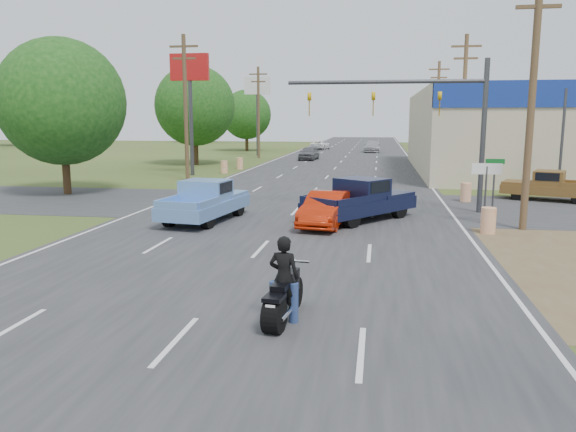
% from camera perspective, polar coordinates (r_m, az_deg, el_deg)
% --- Properties ---
extents(ground, '(200.00, 200.00, 0.00)m').
position_cam_1_polar(ground, '(11.45, -11.33, -12.41)').
color(ground, '#3A471C').
rests_on(ground, ground).
extents(main_road, '(15.00, 180.00, 0.02)m').
position_cam_1_polar(main_road, '(50.23, 4.80, 4.86)').
color(main_road, '#2D2D30').
rests_on(main_road, ground).
extents(cross_road, '(120.00, 10.00, 0.02)m').
position_cam_1_polar(cross_road, '(28.49, 1.36, 1.14)').
color(cross_road, '#2D2D30').
rests_on(cross_road, ground).
extents(utility_pole_1, '(2.00, 0.28, 10.00)m').
position_cam_1_polar(utility_pole_1, '(23.62, 23.57, 11.48)').
color(utility_pole_1, '#4C3823').
rests_on(utility_pole_1, ground).
extents(utility_pole_2, '(2.00, 0.28, 10.00)m').
position_cam_1_polar(utility_pole_2, '(41.31, 17.39, 10.77)').
color(utility_pole_2, '#4C3823').
rests_on(utility_pole_2, ground).
extents(utility_pole_3, '(2.00, 0.28, 10.00)m').
position_cam_1_polar(utility_pole_3, '(59.19, 14.94, 10.45)').
color(utility_pole_3, '#4C3823').
rests_on(utility_pole_3, ground).
extents(utility_pole_5, '(2.00, 0.28, 10.00)m').
position_cam_1_polar(utility_pole_5, '(40.19, -10.38, 11.09)').
color(utility_pole_5, '#4C3823').
rests_on(utility_pole_5, ground).
extents(utility_pole_6, '(2.00, 0.28, 10.00)m').
position_cam_1_polar(utility_pole_6, '(63.33, -3.01, 10.69)').
color(utility_pole_6, '#4C3823').
rests_on(utility_pole_6, ground).
extents(tree_0, '(7.14, 7.14, 8.84)m').
position_cam_1_polar(tree_0, '(34.83, -22.01, 10.69)').
color(tree_0, '#422D19').
rests_on(tree_0, ground).
extents(tree_1, '(7.56, 7.56, 9.36)m').
position_cam_1_polar(tree_1, '(54.73, -9.45, 10.99)').
color(tree_1, '#422D19').
rests_on(tree_1, ground).
extents(tree_2, '(6.72, 6.72, 8.32)m').
position_cam_1_polar(tree_2, '(78.02, -4.24, 10.24)').
color(tree_2, '#422D19').
rests_on(tree_2, ground).
extents(tree_4, '(9.24, 9.24, 11.44)m').
position_cam_1_polar(tree_4, '(103.32, -25.96, 10.21)').
color(tree_4, '#422D19').
rests_on(tree_4, ground).
extents(tree_5, '(7.98, 7.98, 9.88)m').
position_cam_1_polar(tree_5, '(108.13, 23.56, 9.82)').
color(tree_5, '#422D19').
rests_on(tree_5, ground).
extents(tree_6, '(8.82, 8.82, 10.92)m').
position_cam_1_polar(tree_6, '(110.25, -8.84, 10.81)').
color(tree_6, '#422D19').
rests_on(tree_6, ground).
extents(barrel_0, '(0.56, 0.56, 1.00)m').
position_cam_1_polar(barrel_0, '(22.62, 19.68, -0.44)').
color(barrel_0, orange).
rests_on(barrel_0, ground).
extents(barrel_1, '(0.56, 0.56, 1.00)m').
position_cam_1_polar(barrel_1, '(30.98, 17.62, 2.29)').
color(barrel_1, orange).
rests_on(barrel_1, ground).
extents(barrel_2, '(0.56, 0.56, 1.00)m').
position_cam_1_polar(barrel_2, '(45.76, -6.50, 4.96)').
color(barrel_2, orange).
rests_on(barrel_2, ground).
extents(barrel_3, '(0.56, 0.56, 1.00)m').
position_cam_1_polar(barrel_3, '(49.54, -4.91, 5.35)').
color(barrel_3, orange).
rests_on(barrel_3, ground).
extents(pole_sign_left_near, '(3.00, 0.35, 9.20)m').
position_cam_1_polar(pole_sign_left_near, '(44.38, -9.94, 13.36)').
color(pole_sign_left_near, '#3F3F44').
rests_on(pole_sign_left_near, ground).
extents(pole_sign_left_far, '(3.00, 0.35, 9.20)m').
position_cam_1_polar(pole_sign_left_far, '(67.50, -3.15, 12.21)').
color(pole_sign_left_far, '#3F3F44').
rests_on(pole_sign_left_far, ground).
extents(lane_sign, '(1.20, 0.08, 2.52)m').
position_cam_1_polar(lane_sign, '(24.42, 19.50, 3.61)').
color(lane_sign, '#3F3F44').
rests_on(lane_sign, ground).
extents(street_name_sign, '(0.80, 0.08, 2.61)m').
position_cam_1_polar(street_name_sign, '(26.02, 20.19, 3.27)').
color(street_name_sign, '#3F3F44').
rests_on(street_name_sign, ground).
extents(signal_mast, '(9.12, 0.40, 7.00)m').
position_cam_1_polar(signal_mast, '(26.98, 13.67, 10.60)').
color(signal_mast, '#3F3F44').
rests_on(signal_mast, ground).
extents(red_convertible, '(2.09, 4.38, 1.39)m').
position_cam_1_polar(red_convertible, '(22.80, 3.95, 0.69)').
color(red_convertible, '#B52108').
rests_on(red_convertible, ground).
extents(motorcycle, '(0.77, 2.34, 1.19)m').
position_cam_1_polar(motorcycle, '(12.02, -0.50, -8.45)').
color(motorcycle, black).
rests_on(motorcycle, ground).
extents(rider, '(0.70, 0.51, 1.79)m').
position_cam_1_polar(rider, '(11.97, -0.41, -6.69)').
color(rider, black).
rests_on(rider, ground).
extents(blue_pickup, '(2.76, 5.53, 1.76)m').
position_cam_1_polar(blue_pickup, '(24.23, -8.29, 1.60)').
color(blue_pickup, black).
rests_on(blue_pickup, ground).
extents(navy_pickup, '(4.94, 5.64, 1.81)m').
position_cam_1_polar(navy_pickup, '(24.33, 7.53, 1.73)').
color(navy_pickup, black).
rests_on(navy_pickup, ground).
extents(brown_pickup, '(5.18, 3.54, 1.60)m').
position_cam_1_polar(brown_pickup, '(33.04, 24.92, 2.82)').
color(brown_pickup, black).
rests_on(brown_pickup, ground).
extents(distant_car_grey, '(2.08, 4.41, 1.46)m').
position_cam_1_polar(distant_car_grey, '(60.47, 2.14, 6.39)').
color(distant_car_grey, slate).
rests_on(distant_car_grey, ground).
extents(distant_car_silver, '(2.07, 5.09, 1.48)m').
position_cam_1_polar(distant_car_silver, '(75.80, 8.51, 6.98)').
color(distant_car_silver, '#ACABB0').
rests_on(distant_car_silver, ground).
extents(distant_car_white, '(2.82, 4.87, 1.28)m').
position_cam_1_polar(distant_car_white, '(81.75, 3.30, 7.20)').
color(distant_car_white, white).
rests_on(distant_car_white, ground).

